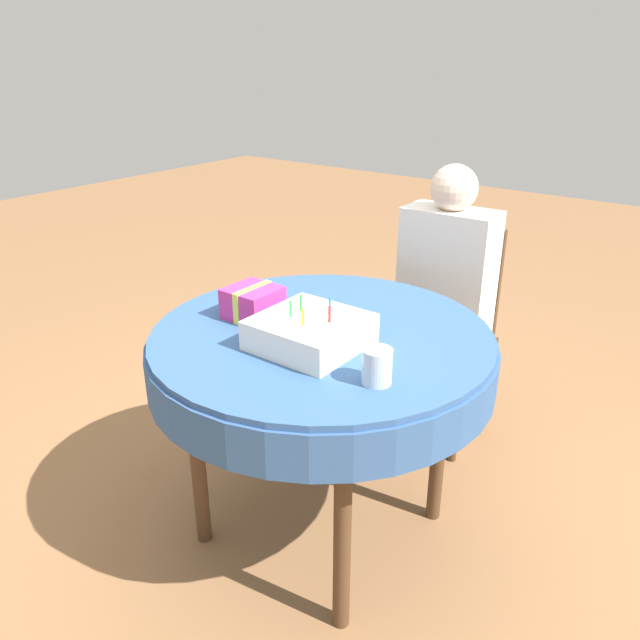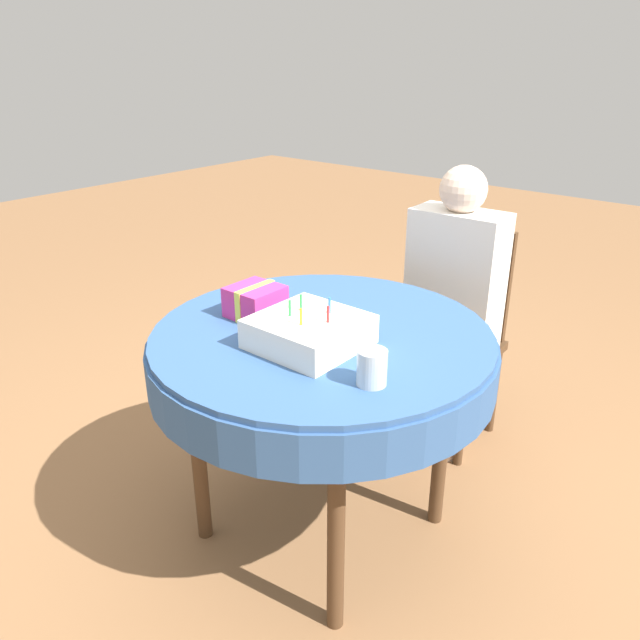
{
  "view_description": "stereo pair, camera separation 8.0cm",
  "coord_description": "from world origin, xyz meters",
  "px_view_note": "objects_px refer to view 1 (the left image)",
  "views": [
    {
      "loc": [
        1.05,
        -1.4,
        1.57
      ],
      "look_at": [
        0.02,
        -0.03,
        0.82
      ],
      "focal_mm": 35.0,
      "sensor_mm": 36.0,
      "label": 1
    },
    {
      "loc": [
        1.11,
        -1.35,
        1.57
      ],
      "look_at": [
        0.02,
        -0.03,
        0.82
      ],
      "focal_mm": 35.0,
      "sensor_mm": 36.0,
      "label": 2
    }
  ],
  "objects_px": {
    "chair": "(449,327)",
    "person": "(444,287)",
    "birthday_cake": "(310,332)",
    "drinking_glass": "(377,366)",
    "gift_box": "(253,303)"
  },
  "relations": [
    {
      "from": "person",
      "to": "birthday_cake",
      "type": "relative_size",
      "value": 4.02
    },
    {
      "from": "birthday_cake",
      "to": "gift_box",
      "type": "distance_m",
      "value": 0.28
    },
    {
      "from": "chair",
      "to": "person",
      "type": "distance_m",
      "value": 0.23
    },
    {
      "from": "birthday_cake",
      "to": "drinking_glass",
      "type": "height_order",
      "value": "birthday_cake"
    },
    {
      "from": "chair",
      "to": "gift_box",
      "type": "distance_m",
      "value": 1.0
    },
    {
      "from": "chair",
      "to": "birthday_cake",
      "type": "relative_size",
      "value": 3.11
    },
    {
      "from": "chair",
      "to": "gift_box",
      "type": "relative_size",
      "value": 5.64
    },
    {
      "from": "drinking_glass",
      "to": "person",
      "type": "bearing_deg",
      "value": 106.21
    },
    {
      "from": "person",
      "to": "drinking_glass",
      "type": "relative_size",
      "value": 12.18
    },
    {
      "from": "person",
      "to": "drinking_glass",
      "type": "height_order",
      "value": "person"
    },
    {
      "from": "drinking_glass",
      "to": "gift_box",
      "type": "height_order",
      "value": "gift_box"
    },
    {
      "from": "birthday_cake",
      "to": "person",
      "type": "bearing_deg",
      "value": 89.96
    },
    {
      "from": "chair",
      "to": "person",
      "type": "xyz_separation_m",
      "value": [
        0.0,
        -0.09,
        0.21
      ]
    },
    {
      "from": "gift_box",
      "to": "person",
      "type": "bearing_deg",
      "value": 71.13
    },
    {
      "from": "person",
      "to": "gift_box",
      "type": "xyz_separation_m",
      "value": [
        -0.28,
        -0.81,
        0.13
      ]
    }
  ]
}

